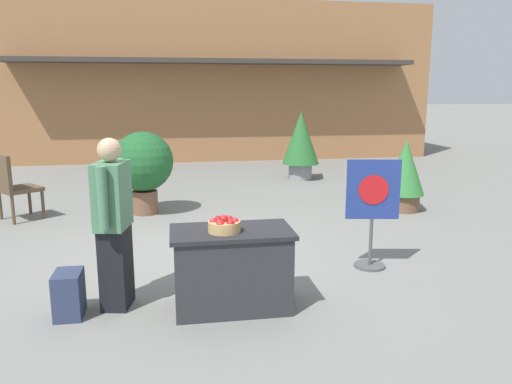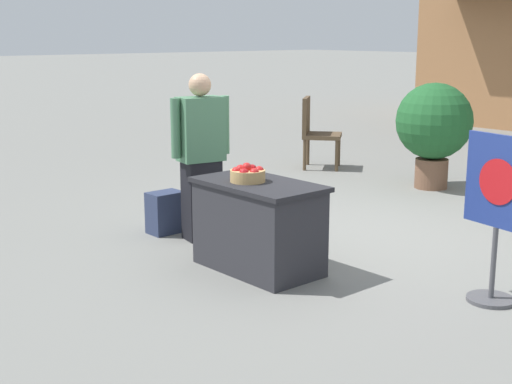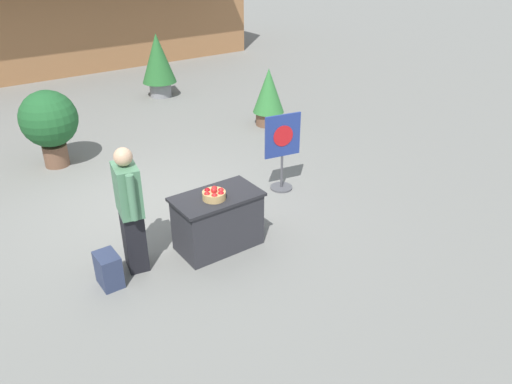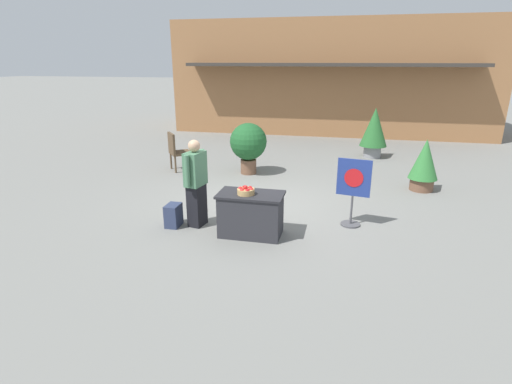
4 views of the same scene
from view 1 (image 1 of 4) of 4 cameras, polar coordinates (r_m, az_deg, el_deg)
The scene contains 11 objects.
ground_plane at distance 6.16m, azimuth -5.53°, elevation -7.67°, with size 120.00×120.00×0.00m, color slate.
storefront_building at distance 16.19m, azimuth -5.28°, elevation 12.32°, with size 12.78×4.81×4.47m.
display_table at distance 4.74m, azimuth -2.78°, elevation -8.74°, with size 1.13×0.64×0.76m.
apple_basket at distance 4.54m, azimuth -3.64°, elevation -3.80°, with size 0.29×0.29×0.16m.
person_visitor at distance 4.81m, azimuth -15.96°, elevation -3.46°, with size 0.33×0.60×1.61m.
backpack at distance 4.92m, azimuth -20.60°, elevation -10.89°, with size 0.24×0.34×0.42m.
poster_board at distance 5.84m, azimuth 13.15°, elevation -1.91°, with size 0.60×0.36×1.26m.
patio_chair at distance 8.66m, azimuth -26.06°, elevation 0.85°, with size 0.77×0.77×1.06m.
potted_plant_far_left at distance 8.39m, azimuth -12.76°, elevation 3.11°, with size 0.98×0.98×1.37m.
potted_plant_far_right at distance 11.44m, azimuth 5.14°, elevation 5.78°, with size 0.84×0.84×1.55m.
potted_plant_near_right at distance 8.78m, azimuth 16.67°, elevation 2.10°, with size 0.66×0.66×1.22m.
Camera 1 is at (-0.37, -5.81, 2.03)m, focal length 35.00 mm.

